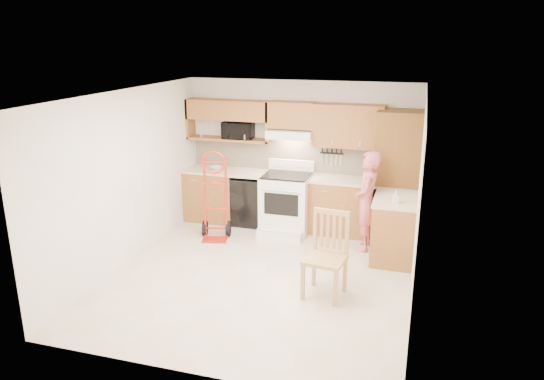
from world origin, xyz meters
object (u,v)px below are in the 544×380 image
at_px(person, 367,201).
at_px(dining_chair, 325,256).
at_px(microwave, 238,130).
at_px(hand_truck, 215,200).
at_px(range, 285,199).

relative_size(person, dining_chair, 1.42).
xyz_separation_m(microwave, hand_truck, (-0.07, -0.99, -0.97)).
relative_size(person, hand_truck, 1.18).
relative_size(microwave, person, 0.34).
bearing_deg(range, hand_truck, -149.04).
distance_m(microwave, hand_truck, 1.39).
xyz_separation_m(microwave, person, (2.33, -0.74, -0.86)).
height_order(range, hand_truck, hand_truck).
height_order(person, dining_chair, person).
relative_size(microwave, dining_chair, 0.49).
xyz_separation_m(person, dining_chair, (-0.33, -1.67, -0.23)).
relative_size(hand_truck, dining_chair, 1.21).
height_order(microwave, person, microwave).
xyz_separation_m(range, person, (1.38, -0.36, 0.19)).
bearing_deg(person, hand_truck, -83.70).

